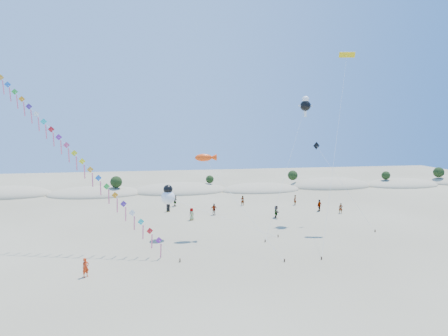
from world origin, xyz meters
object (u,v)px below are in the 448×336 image
fish_kite (206,158)px  parafoil_kite (346,60)px  flyer_foreground (86,267)px  kite_train (52,131)px

fish_kite → parafoil_kite: size_ratio=0.47×
fish_kite → flyer_foreground: (-11.90, -10.57, -8.47)m
fish_kite → parafoil_kite: 22.21m
fish_kite → flyer_foreground: size_ratio=6.30×
fish_kite → parafoil_kite: bearing=7.2°
parafoil_kite → flyer_foreground: size_ratio=13.35×
kite_train → parafoil_kite: (35.20, 2.72, 8.94)m
parafoil_kite → flyer_foreground: (-30.34, -12.90, -20.62)m
kite_train → fish_kite: (16.76, 0.39, -3.20)m
parafoil_kite → fish_kite: bearing=-172.8°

